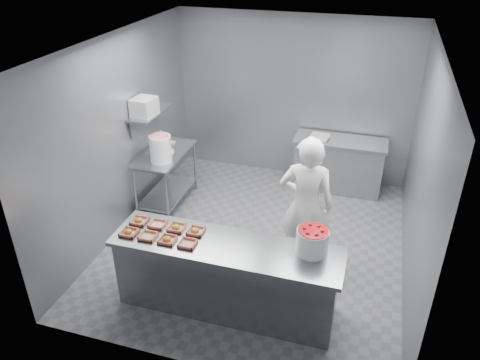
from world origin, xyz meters
name	(u,v)px	position (x,y,z in m)	size (l,w,h in m)	color
floor	(257,241)	(0.00, 0.00, 0.00)	(4.50, 4.50, 0.00)	#4C4C51
ceiling	(261,43)	(0.00, 0.00, 2.80)	(4.50, 4.50, 0.00)	white
wall_back	(293,99)	(0.00, 2.25, 1.40)	(4.00, 0.04, 2.80)	slate
wall_left	(121,135)	(-2.00, 0.00, 1.40)	(0.04, 4.50, 2.80)	slate
wall_right	(422,175)	(2.00, 0.00, 1.40)	(0.04, 4.50, 2.80)	slate
service_counter	(227,276)	(0.00, -1.35, 0.45)	(2.60, 0.70, 0.90)	slate
prep_table	(166,171)	(-1.65, 0.60, 0.59)	(0.60, 1.20, 0.90)	slate
back_counter	(338,164)	(0.90, 1.90, 0.45)	(1.50, 0.60, 0.90)	slate
wall_shelf	(151,112)	(-1.82, 0.60, 1.55)	(0.35, 0.90, 0.03)	slate
tray_0	(129,232)	(-1.13, -1.47, 0.92)	(0.19, 0.18, 0.06)	tan
tray_1	(148,236)	(-0.88, -1.47, 0.92)	(0.19, 0.18, 0.04)	tan
tray_2	(167,239)	(-0.65, -1.47, 0.92)	(0.19, 0.18, 0.06)	tan
tray_3	(188,243)	(-0.40, -1.47, 0.92)	(0.19, 0.18, 0.04)	tan
tray_4	(139,221)	(-1.13, -1.23, 0.92)	(0.19, 0.18, 0.06)	tan
tray_5	(158,224)	(-0.88, -1.23, 0.92)	(0.19, 0.18, 0.04)	tan
tray_6	(176,227)	(-0.65, -1.23, 0.92)	(0.19, 0.18, 0.06)	tan
tray_7	(196,231)	(-0.41, -1.23, 0.92)	(0.19, 0.18, 0.06)	tan
worker	(306,206)	(0.71, -0.34, 0.93)	(0.68, 0.45, 1.87)	white
strawberry_tub	(312,240)	(0.92, -1.20, 1.05)	(0.35, 0.35, 0.29)	white
glaze_bucket	(161,148)	(-1.58, 0.34, 1.11)	(0.34, 0.32, 0.49)	white
bucket_lid	(165,152)	(-1.66, 0.62, 0.91)	(0.29, 0.29, 0.02)	white
rag	(171,142)	(-1.71, 0.98, 0.91)	(0.13, 0.11, 0.02)	#CCB28C
appliance	(144,107)	(-1.82, 0.42, 1.69)	(0.30, 0.34, 0.26)	gray
paper_stack	(320,136)	(0.56, 1.90, 0.92)	(0.30, 0.22, 0.05)	silver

